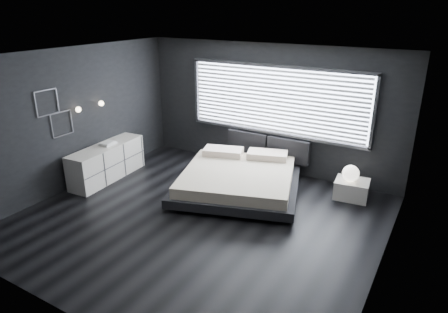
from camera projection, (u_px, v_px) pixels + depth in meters
The scene contains 12 objects.
room at pixel (198, 144), 6.56m from camera, with size 6.04×6.00×2.80m.
window at pixel (276, 101), 8.55m from camera, with size 4.14×0.09×1.52m.
headboard at pixel (267, 146), 8.94m from camera, with size 1.96×0.16×0.52m.
sconce_near at pixel (78, 109), 7.89m from camera, with size 0.18×0.11×0.11m.
sconce_far at pixel (101, 103), 8.38m from camera, with size 0.18×0.11×0.11m.
wall_art_upper at pixel (47, 103), 7.37m from camera, with size 0.01×0.48×0.48m.
wall_art_lower at pixel (62, 124), 7.74m from camera, with size 0.01×0.48×0.48m.
bed at pixel (238, 179), 7.98m from camera, with size 2.94×2.87×0.61m.
nightstand at pixel (352, 189), 7.77m from camera, with size 0.63×0.52×0.37m, color silver.
orb_lamp at pixel (351, 173), 7.63m from camera, with size 0.32×0.32×0.32m, color white.
dresser at pixel (107, 162), 8.58m from camera, with size 0.66×1.90×0.75m.
book_stack at pixel (108, 143), 8.49m from camera, with size 0.26×0.34×0.07m.
Camera 1 is at (3.52, -5.12, 3.56)m, focal length 32.00 mm.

